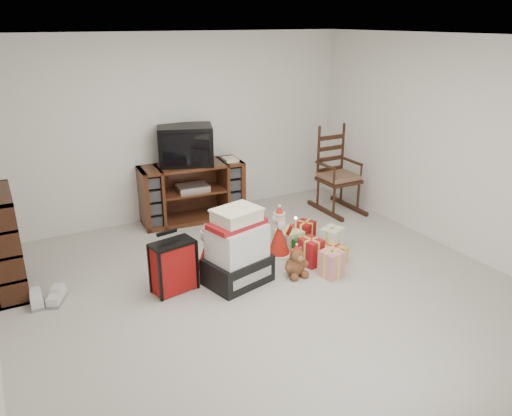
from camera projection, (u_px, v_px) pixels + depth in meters
The scene contains 13 objects.
room at pixel (269, 176), 4.73m from camera, with size 5.01×5.01×2.51m.
tv_stand at pixel (192, 192), 6.88m from camera, with size 1.44×0.61×0.80m.
bookshelf at pixel (4, 244), 5.05m from camera, with size 0.29×0.86×1.06m.
rocking_chair at pixel (336, 181), 7.26m from camera, with size 0.52×0.85×1.28m.
gift_pile at pixel (237, 252), 5.22m from camera, with size 0.75×0.62×0.82m.
red_suitcase at pixel (174, 266), 5.08m from camera, with size 0.45×0.29×0.64m.
stocking at pixel (231, 265), 5.13m from camera, with size 0.25×0.11×0.54m, color #0D7814, non-canonical shape.
teddy_bear at pixel (295, 263), 5.43m from camera, with size 0.23×0.20×0.34m.
santa_figurine at pixel (279, 237), 5.86m from camera, with size 0.31×0.29×0.63m.
mrs_claus_figurine at pixel (207, 253), 5.53m from camera, with size 0.27×0.25×0.55m.
sneaker_pair at pixel (47, 299), 4.93m from camera, with size 0.37×0.31×0.10m.
gift_cluster at pixel (316, 246), 5.90m from camera, with size 0.74×1.08×0.25m.
crt_television at pixel (186, 145), 6.66m from camera, with size 0.84×0.72×0.52m.
Camera 1 is at (-2.25, -3.93, 2.64)m, focal length 35.00 mm.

